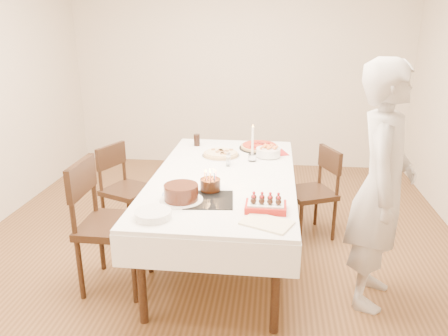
# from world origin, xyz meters

# --- Properties ---
(floor) EXTENTS (5.00, 5.00, 0.00)m
(floor) POSITION_xyz_m (0.00, 0.00, 0.00)
(floor) COLOR #51331B
(floor) RESTS_ON ground
(wall_back) EXTENTS (4.50, 0.04, 2.70)m
(wall_back) POSITION_xyz_m (0.00, 2.50, 1.35)
(wall_back) COLOR beige
(wall_back) RESTS_ON floor
(wall_front) EXTENTS (4.50, 0.04, 2.70)m
(wall_front) POSITION_xyz_m (0.00, -2.50, 1.35)
(wall_front) COLOR beige
(wall_front) RESTS_ON floor
(dining_table) EXTENTS (1.84, 2.41, 0.75)m
(dining_table) POSITION_xyz_m (0.09, -0.08, 0.38)
(dining_table) COLOR white
(dining_table) RESTS_ON floor
(chair_right_savory) EXTENTS (0.57, 0.57, 0.85)m
(chair_right_savory) POSITION_xyz_m (0.84, 0.40, 0.42)
(chair_right_savory) COLOR #301D10
(chair_right_savory) RESTS_ON floor
(chair_left_savory) EXTENTS (0.57, 0.57, 0.86)m
(chair_left_savory) POSITION_xyz_m (-0.86, 0.26, 0.43)
(chair_left_savory) COLOR #301D10
(chair_left_savory) RESTS_ON floor
(chair_left_dessert) EXTENTS (0.52, 0.52, 1.01)m
(chair_left_dessert) POSITION_xyz_m (-0.67, -0.61, 0.50)
(chair_left_dessert) COLOR #301D10
(chair_left_dessert) RESTS_ON floor
(person) EXTENTS (0.58, 0.73, 1.74)m
(person) POSITION_xyz_m (1.23, -0.55, 0.87)
(person) COLOR beige
(person) RESTS_ON floor
(pizza_white) EXTENTS (0.40, 0.40, 0.04)m
(pizza_white) POSITION_xyz_m (0.00, 0.41, 0.77)
(pizza_white) COLOR beige
(pizza_white) RESTS_ON dining_table
(pizza_pepperoni) EXTENTS (0.51, 0.51, 0.04)m
(pizza_pepperoni) POSITION_xyz_m (0.35, 0.71, 0.77)
(pizza_pepperoni) COLOR red
(pizza_pepperoni) RESTS_ON dining_table
(red_placemat) EXTENTS (0.28, 0.28, 0.01)m
(red_placemat) POSITION_xyz_m (0.50, 0.58, 0.75)
(red_placemat) COLOR #B21E1E
(red_placemat) RESTS_ON dining_table
(pasta_bowl) EXTENTS (0.27, 0.27, 0.07)m
(pasta_bowl) POSITION_xyz_m (0.44, 0.45, 0.79)
(pasta_bowl) COLOR white
(pasta_bowl) RESTS_ON dining_table
(taper_candle) EXTENTS (0.08, 0.08, 0.34)m
(taper_candle) POSITION_xyz_m (0.30, 0.30, 0.92)
(taper_candle) COLOR white
(taper_candle) RESTS_ON dining_table
(shaker_pair) EXTENTS (0.09, 0.09, 0.10)m
(shaker_pair) POSITION_xyz_m (0.10, 0.14, 0.80)
(shaker_pair) COLOR white
(shaker_pair) RESTS_ON dining_table
(cola_glass) EXTENTS (0.07, 0.07, 0.12)m
(cola_glass) POSITION_xyz_m (-0.28, 0.74, 0.81)
(cola_glass) COLOR black
(cola_glass) RESTS_ON dining_table
(layer_cake) EXTENTS (0.39, 0.39, 0.12)m
(layer_cake) POSITION_xyz_m (-0.14, -0.66, 0.81)
(layer_cake) COLOR #38180E
(layer_cake) RESTS_ON dining_table
(cake_board) EXTENTS (0.37, 0.37, 0.01)m
(cake_board) POSITION_xyz_m (0.05, -0.62, 0.75)
(cake_board) COLOR black
(cake_board) RESTS_ON dining_table
(birthday_cake) EXTENTS (0.18, 0.18, 0.15)m
(birthday_cake) POSITION_xyz_m (0.03, -0.46, 0.84)
(birthday_cake) COLOR #351C0E
(birthday_cake) RESTS_ON dining_table
(strawberry_box) EXTENTS (0.27, 0.18, 0.07)m
(strawberry_box) POSITION_xyz_m (0.45, -0.75, 0.78)
(strawberry_box) COLOR #A61912
(strawberry_box) RESTS_ON dining_table
(box_lid) EXTENTS (0.36, 0.31, 0.03)m
(box_lid) POSITION_xyz_m (0.46, -0.95, 0.75)
(box_lid) COLOR beige
(box_lid) RESTS_ON dining_table
(plate_stack) EXTENTS (0.28, 0.28, 0.05)m
(plate_stack) POSITION_xyz_m (-0.27, -0.95, 0.77)
(plate_stack) COLOR white
(plate_stack) RESTS_ON dining_table
(china_plate) EXTENTS (0.30, 0.30, 0.01)m
(china_plate) POSITION_xyz_m (-0.18, -0.56, 0.76)
(china_plate) COLOR white
(china_plate) RESTS_ON dining_table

